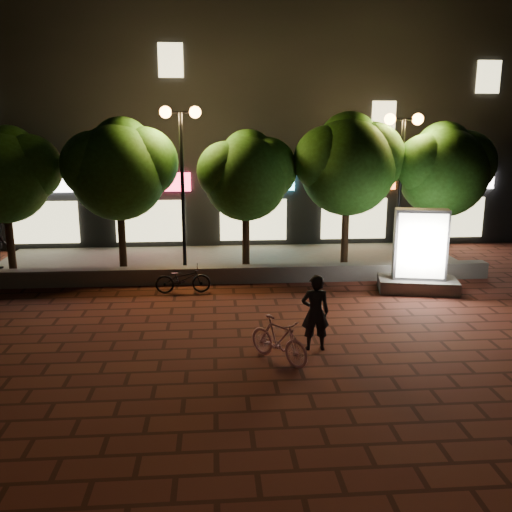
{
  "coord_description": "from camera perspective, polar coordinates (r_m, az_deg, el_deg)",
  "views": [
    {
      "loc": [
        -0.53,
        -12.19,
        4.63
      ],
      "look_at": [
        0.53,
        1.5,
        1.4
      ],
      "focal_mm": 38.48,
      "sensor_mm": 36.0,
      "label": 1
    }
  ],
  "objects": [
    {
      "name": "sidewalk",
      "position": [
        19.25,
        -2.73,
        -0.57
      ],
      "size": [
        16.0,
        5.0,
        0.08
      ],
      "primitive_type": "cube",
      "color": "slate",
      "rests_on": "ground"
    },
    {
      "name": "pedestrian",
      "position": [
        19.66,
        -25.11,
        1.13
      ],
      "size": [
        0.94,
        1.02,
        1.7
      ],
      "primitive_type": "imported",
      "rotation": [
        0.0,
        0.0,
        2.01
      ],
      "color": "black",
      "rests_on": "sidewalk"
    },
    {
      "name": "tree_right",
      "position": [
        18.22,
        9.65,
        9.7
      ],
      "size": [
        3.72,
        3.1,
        5.07
      ],
      "color": "black",
      "rests_on": "sidewalk"
    },
    {
      "name": "tree_mid",
      "position": [
        17.74,
        -0.94,
        8.66
      ],
      "size": [
        3.24,
        2.7,
        4.5
      ],
      "color": "black",
      "rests_on": "sidewalk"
    },
    {
      "name": "tree_far_left",
      "position": [
        18.83,
        -24.6,
        7.98
      ],
      "size": [
        3.36,
        2.8,
        4.63
      ],
      "color": "black",
      "rests_on": "sidewalk"
    },
    {
      "name": "ad_kiosk",
      "position": [
        16.39,
        16.61,
        -0.25
      ],
      "size": [
        2.39,
        1.54,
        2.4
      ],
      "color": "slate",
      "rests_on": "ground"
    },
    {
      "name": "tree_far_right",
      "position": [
        19.25,
        19.01,
        8.77
      ],
      "size": [
        3.48,
        2.9,
        4.76
      ],
      "color": "black",
      "rests_on": "sidewalk"
    },
    {
      "name": "retaining_wall",
      "position": [
        16.78,
        -2.47,
        -1.91
      ],
      "size": [
        16.0,
        0.45,
        0.5
      ],
      "primitive_type": "cube",
      "color": "slate",
      "rests_on": "ground"
    },
    {
      "name": "building_block",
      "position": [
        25.19,
        -3.34,
        14.05
      ],
      "size": [
        28.0,
        8.12,
        11.3
      ],
      "color": "black",
      "rests_on": "ground"
    },
    {
      "name": "tree_left",
      "position": [
        17.93,
        -13.95,
        9.06
      ],
      "size": [
        3.6,
        3.0,
        4.89
      ],
      "color": "black",
      "rests_on": "sidewalk"
    },
    {
      "name": "ground",
      "position": [
        13.05,
        -1.83,
        -7.55
      ],
      "size": [
        80.0,
        80.0,
        0.0
      ],
      "primitive_type": "plane",
      "color": "#56241B",
      "rests_on": "ground"
    },
    {
      "name": "street_lamp_right",
      "position": [
        18.42,
        14.94,
        10.51
      ],
      "size": [
        1.26,
        0.36,
        4.98
      ],
      "color": "black",
      "rests_on": "sidewalk"
    },
    {
      "name": "scooter_pink",
      "position": [
        11.18,
        2.38,
        -8.69
      ],
      "size": [
        1.32,
        1.45,
        0.92
      ],
      "primitive_type": "imported",
      "rotation": [
        0.0,
        0.0,
        0.7
      ],
      "color": "#C78199",
      "rests_on": "ground"
    },
    {
      "name": "rider",
      "position": [
        11.69,
        6.18,
        -5.86
      ],
      "size": [
        0.61,
        0.4,
        1.65
      ],
      "primitive_type": "imported",
      "rotation": [
        0.0,
        0.0,
        3.13
      ],
      "color": "black",
      "rests_on": "ground"
    },
    {
      "name": "scooter_parked",
      "position": [
        15.79,
        -7.6,
        -2.38
      ],
      "size": [
        1.58,
        0.59,
        0.82
      ],
      "primitive_type": "imported",
      "rotation": [
        0.0,
        0.0,
        1.6
      ],
      "color": "black",
      "rests_on": "ground"
    },
    {
      "name": "street_lamp_left",
      "position": [
        17.43,
        -7.77,
        11.14
      ],
      "size": [
        1.26,
        0.36,
        5.18
      ],
      "color": "black",
      "rests_on": "sidewalk"
    }
  ]
}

